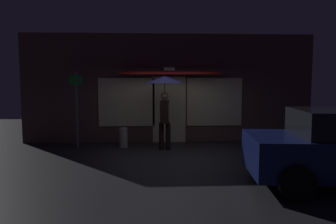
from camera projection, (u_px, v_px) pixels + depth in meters
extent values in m
plane|color=#26262B|center=(173.00, 157.00, 9.05)|extent=(18.00, 18.00, 0.00)
cube|color=brown|center=(169.00, 88.00, 11.21)|extent=(9.70, 0.30, 3.60)
cube|color=beige|center=(169.00, 110.00, 11.11)|extent=(1.10, 0.04, 2.20)
cube|color=beige|center=(127.00, 102.00, 11.01)|extent=(1.85, 0.04, 1.60)
cube|color=beige|center=(214.00, 102.00, 11.16)|extent=(1.85, 0.04, 1.60)
cube|color=white|center=(169.00, 69.00, 10.90)|extent=(0.36, 0.16, 0.12)
cube|color=maroon|center=(170.00, 73.00, 10.66)|extent=(3.20, 0.70, 0.08)
cylinder|color=black|center=(161.00, 136.00, 9.96)|extent=(0.15, 0.15, 0.82)
cylinder|color=black|center=(168.00, 136.00, 9.95)|extent=(0.15, 0.15, 0.82)
cube|color=black|center=(165.00, 112.00, 9.88)|extent=(0.29, 0.49, 0.66)
cube|color=silver|center=(169.00, 112.00, 9.90)|extent=(0.04, 0.14, 0.53)
cube|color=#721966|center=(169.00, 112.00, 9.91)|extent=(0.03, 0.05, 0.42)
sphere|color=tan|center=(165.00, 96.00, 9.83)|extent=(0.23, 0.23, 0.23)
cylinder|color=slate|center=(165.00, 93.00, 9.83)|extent=(0.02, 0.02, 1.02)
cone|color=#14144C|center=(165.00, 80.00, 9.79)|extent=(1.19, 1.19, 0.20)
cylinder|color=black|center=(271.00, 159.00, 7.45)|extent=(0.66, 0.28, 0.64)
cylinder|color=black|center=(297.00, 183.00, 5.75)|extent=(0.66, 0.28, 0.64)
cylinder|color=#595B60|center=(77.00, 110.00, 10.27)|extent=(0.07, 0.07, 2.33)
cube|color=#198C33|center=(76.00, 80.00, 10.16)|extent=(0.40, 0.02, 0.30)
cylinder|color=#B2A899|center=(123.00, 138.00, 10.34)|extent=(0.26, 0.26, 0.61)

